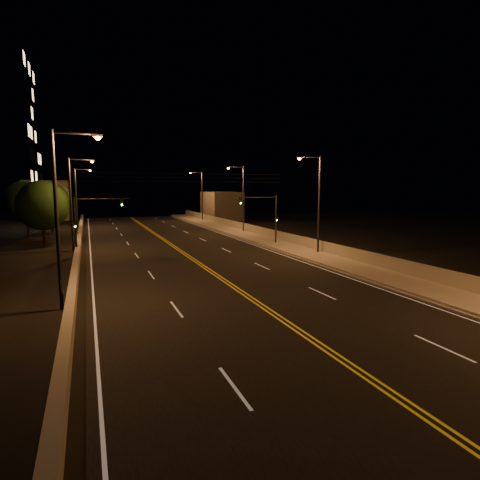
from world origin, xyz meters
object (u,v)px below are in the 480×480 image
object	(u,v)px
traffic_signal_right	(267,214)
streetlight_4	(62,208)
streetlight_6	(78,194)
tree_1	(27,202)
streetlight_5	(74,198)
streetlight_1	(317,199)
tree_0	(42,205)
streetlight_3	(201,193)
tree_2	(51,199)
streetlight_2	(241,195)
traffic_signal_left	(87,218)

from	to	relation	value
traffic_signal_right	streetlight_4	bearing A→B (deg)	-138.53
streetlight_6	tree_1	xyz separation A→B (m)	(-5.97, -9.83, -0.79)
streetlight_4	streetlight_5	distance (m)	21.12
streetlight_1	tree_0	xyz separation A→B (m)	(-24.67, 14.70, -0.87)
streetlight_3	tree_2	size ratio (longest dim) A/B	1.25
tree_1	tree_2	world-z (taller)	tree_2
streetlight_4	streetlight_5	world-z (taller)	same
tree_2	streetlight_1	bearing A→B (deg)	-51.99
streetlight_2	streetlight_6	bearing A→B (deg)	144.50
tree_1	tree_2	bearing A→B (deg)	71.99
streetlight_3	streetlight_6	xyz separation A→B (m)	(-21.45, -6.17, 0.00)
streetlight_4	tree_0	world-z (taller)	streetlight_4
traffic_signal_right	tree_1	bearing A→B (deg)	145.77
streetlight_5	tree_0	world-z (taller)	streetlight_5
streetlight_5	streetlight_2	bearing A→B (deg)	21.72
streetlight_2	tree_0	xyz separation A→B (m)	(-24.67, -4.96, -0.87)
tree_1	traffic_signal_left	bearing A→B (deg)	-67.84
streetlight_6	tree_1	world-z (taller)	streetlight_6
tree_2	tree_0	bearing A→B (deg)	-88.45
traffic_signal_left	tree_1	bearing A→B (deg)	112.16
streetlight_6	tree_2	xyz separation A→B (m)	(-3.68, -2.80, -0.69)
streetlight_3	tree_0	world-z (taller)	streetlight_3
streetlight_1	tree_2	world-z (taller)	streetlight_1
streetlight_3	tree_0	xyz separation A→B (m)	(-24.67, -26.43, -0.87)
streetlight_6	streetlight_5	bearing A→B (deg)	-90.00
streetlight_2	streetlight_3	distance (m)	21.47
streetlight_1	streetlight_5	xyz separation A→B (m)	(-21.45, 11.11, 0.00)
streetlight_4	streetlight_3	bearing A→B (deg)	67.24
streetlight_1	tree_2	xyz separation A→B (m)	(-25.14, 32.17, -0.69)
streetlight_4	tree_1	bearing A→B (deg)	99.64
streetlight_1	streetlight_4	distance (m)	23.67
streetlight_4	tree_1	size ratio (longest dim) A/B	1.28
streetlight_4	streetlight_6	world-z (taller)	same
traffic_signal_right	tree_0	xyz separation A→B (m)	(-23.08, 7.15, 0.96)
tree_0	tree_1	xyz separation A→B (m)	(-2.76, 10.43, 0.08)
streetlight_4	traffic_signal_left	distance (m)	17.69
traffic_signal_left	tree_0	size ratio (longest dim) A/B	0.77
streetlight_6	traffic_signal_left	size ratio (longest dim) A/B	1.68
streetlight_3	streetlight_5	distance (m)	36.90
streetlight_6	tree_2	distance (m)	4.68
streetlight_2	tree_1	size ratio (longest dim) A/B	1.28
streetlight_2	tree_2	distance (m)	28.08
streetlight_4	tree_1	world-z (taller)	streetlight_4
streetlight_3	streetlight_4	world-z (taller)	same
streetlight_5	traffic_signal_left	bearing A→B (deg)	-71.55
traffic_signal_right	traffic_signal_left	distance (m)	18.68
streetlight_5	tree_0	bearing A→B (deg)	131.85
traffic_signal_right	tree_0	bearing A→B (deg)	162.79
streetlight_2	streetlight_4	world-z (taller)	same
streetlight_4	streetlight_1	bearing A→B (deg)	25.00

